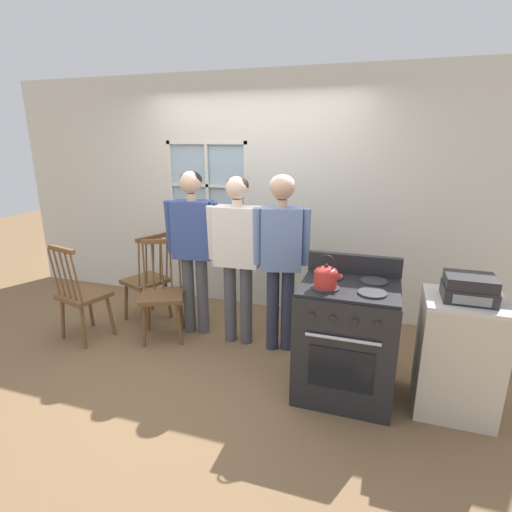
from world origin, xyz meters
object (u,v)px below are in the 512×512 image
chair_near_wall (82,296)px  stereo (469,288)px  person_elderly_left (193,237)px  person_teen_center (237,245)px  person_adult_right (281,247)px  potted_plant (213,224)px  kettle (326,276)px  chair_center_cluster (162,295)px  side_counter (458,355)px  chair_by_window (147,281)px  stove (346,339)px

chair_near_wall → stereo: bearing=-166.6°
person_elderly_left → person_teen_center: 0.50m
stereo → person_elderly_left: bearing=166.9°
person_teen_center → person_adult_right: bearing=-3.8°
person_teen_center → potted_plant: 1.09m
kettle → stereo: size_ratio=0.73×
chair_near_wall → chair_center_cluster: same height
person_elderly_left → side_counter: (2.41, -0.54, -0.58)m
person_adult_right → stereo: (1.48, -0.49, -0.05)m
person_elderly_left → stereo: (2.41, -0.56, -0.05)m
chair_center_cluster → person_elderly_left: person_elderly_left is taller
chair_by_window → chair_center_cluster: bearing=72.1°
person_teen_center → chair_near_wall: bearing=-166.6°
chair_near_wall → person_adult_right: 2.07m
stove → potted_plant: bearing=141.3°
chair_near_wall → side_counter: size_ratio=1.12×
person_teen_center → stove: 1.34m
chair_near_wall → stereo: size_ratio=2.96×
stove → potted_plant: size_ratio=4.02×
chair_near_wall → stereo: stereo is taller
stove → person_adult_right: bearing=142.5°
stove → stereo: stove is taller
person_teen_center → potted_plant: person_teen_center is taller
person_elderly_left → person_teen_center: bearing=-15.1°
chair_by_window → chair_center_cluster: same height
kettle → potted_plant: 2.21m
chair_by_window → kettle: 2.31m
person_adult_right → person_teen_center: bearing=164.1°
stove → potted_plant: 2.31m
person_teen_center → chair_by_window: bearing=169.9°
person_elderly_left → potted_plant: 0.83m
kettle → chair_center_cluster: bearing=163.5°
person_elderly_left → stereo: bearing=-21.4°
person_adult_right → stereo: bearing=-32.9°
kettle → potted_plant: potted_plant is taller
chair_center_cluster → side_counter: size_ratio=1.12×
kettle → chair_by_window: bearing=158.7°
stereo → kettle: bearing=-170.8°
chair_by_window → side_counter: size_ratio=1.12×
chair_near_wall → person_elderly_left: bearing=-139.7°
chair_near_wall → side_counter: chair_near_wall is taller
side_counter → person_elderly_left: bearing=167.4°
person_elderly_left → side_counter: person_elderly_left is taller
chair_near_wall → kettle: (2.46, -0.23, 0.56)m
stove → potted_plant: potted_plant is taller
stove → kettle: size_ratio=4.39×
chair_near_wall → person_elderly_left: size_ratio=0.60×
person_elderly_left → potted_plant: bearing=91.9°
chair_center_cluster → person_teen_center: 0.96m
chair_near_wall → potted_plant: 1.66m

